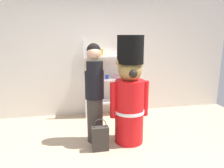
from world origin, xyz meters
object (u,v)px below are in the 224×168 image
Objects in this scene: person_shopper at (95,90)px; shopping_bag at (100,138)px; merchandise_shelf at (111,77)px; teddy_bear_guard at (130,94)px.

person_shopper is 3.14× the size of shopping_bag.
merchandise_shelf is 1.36m from teddy_bear_guard.
person_shopper is 0.77m from shopping_bag.
merchandise_shelf is at bearing 91.36° from teddy_bear_guard.
merchandise_shelf reaches higher than person_shopper.
teddy_bear_guard is 3.37× the size of shopping_bag.
teddy_bear_guard reaches higher than shopping_bag.
teddy_bear_guard is 1.08× the size of person_shopper.
shopping_bag is at bearing -107.36° from merchandise_shelf.
teddy_bear_guard is at bearing -88.64° from merchandise_shelf.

